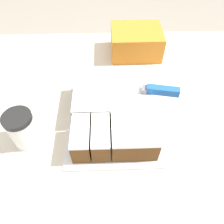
# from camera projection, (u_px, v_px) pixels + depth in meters

# --- Properties ---
(ground_plane) EXTENTS (8.00, 8.00, 0.00)m
(ground_plane) POSITION_uv_depth(u_px,v_px,m) (110.00, 216.00, 1.36)
(ground_plane) COLOR #9E9384
(countertop) EXTENTS (1.40, 1.10, 0.92)m
(countertop) POSITION_uv_depth(u_px,v_px,m) (109.00, 189.00, 1.00)
(countertop) COLOR beige
(countertop) RESTS_ON ground_plane
(cake_board) EXTENTS (0.27, 0.33, 0.01)m
(cake_board) POSITION_uv_depth(u_px,v_px,m) (112.00, 120.00, 0.67)
(cake_board) COLOR silver
(cake_board) RESTS_ON countertop
(cake) EXTENTS (0.23, 0.29, 0.08)m
(cake) POSITION_uv_depth(u_px,v_px,m) (113.00, 111.00, 0.64)
(cake) COLOR brown
(cake) RESTS_ON cake_board
(knife) EXTENTS (0.31, 0.08, 0.02)m
(knife) POSITION_uv_depth(u_px,v_px,m) (148.00, 90.00, 0.64)
(knife) COLOR silver
(knife) RESTS_ON cake
(coffee_cup) EXTENTS (0.08, 0.08, 0.11)m
(coffee_cup) POSITION_uv_depth(u_px,v_px,m) (22.00, 129.00, 0.59)
(coffee_cup) COLOR white
(coffee_cup) RESTS_ON countertop
(storage_box) EXTENTS (0.19, 0.16, 0.10)m
(storage_box) POSITION_uv_depth(u_px,v_px,m) (136.00, 42.00, 0.87)
(storage_box) COLOR orange
(storage_box) RESTS_ON countertop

